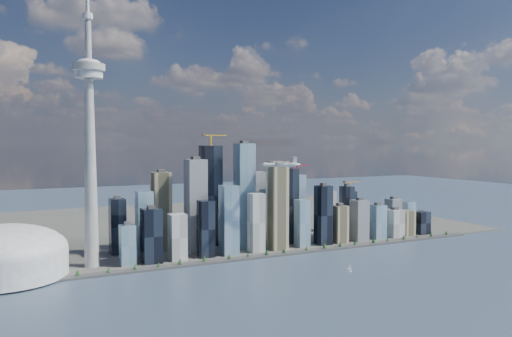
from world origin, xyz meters
name	(u,v)px	position (x,y,z in m)	size (l,w,h in m)	color
ground	(332,293)	(0.00, 0.00, 0.00)	(4000.00, 4000.00, 0.00)	#334259
seawall	(258,257)	(0.00, 250.00, 2.00)	(1100.00, 22.00, 4.00)	#383838
land	(185,223)	(0.00, 700.00, 1.50)	(1400.00, 900.00, 3.00)	#4C4C47
shoreline_trees	(258,253)	(0.00, 250.00, 8.78)	(960.53, 7.20, 8.80)	#3F2D1E
skyscraper_cluster	(265,212)	(59.62, 336.82, 74.16)	(736.00, 142.00, 240.22)	black
needle_tower	(90,136)	(-300.00, 310.00, 235.84)	(56.00, 56.00, 550.50)	gray
dome_stadium	(4,255)	(-440.00, 300.00, 39.44)	(200.00, 200.00, 86.00)	#B8B8B8
airplane	(280,164)	(33.40, 219.97, 182.79)	(76.18, 67.93, 18.82)	silver
sailboat_west	(350,267)	(108.03, 100.76, 3.49)	(7.82, 3.87, 10.88)	white
sailboat_east	(351,270)	(98.47, 84.90, 2.75)	(6.18, 2.94, 8.57)	white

